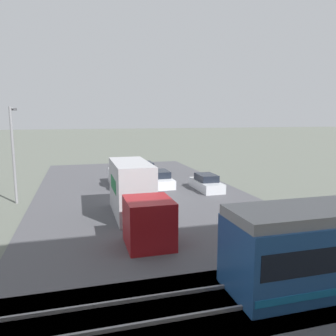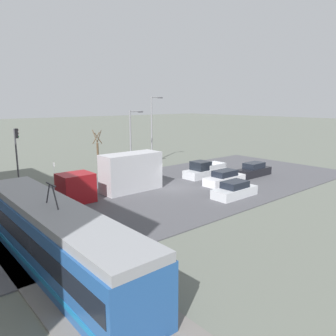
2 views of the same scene
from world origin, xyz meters
name	(u,v)px [view 1 (image 1 of 2)]	position (x,y,z in m)	size (l,w,h in m)	color
ground_plane	(146,199)	(0.00, 0.00, 0.00)	(320.00, 320.00, 0.00)	#60665B
road_surface	(146,199)	(0.00, 0.00, 0.04)	(17.58, 41.87, 0.08)	#4C4C51
rail_bed	(231,299)	(0.00, 15.25, 0.05)	(52.53, 4.40, 0.22)	slate
box_truck	(135,195)	(1.83, 5.38, 1.73)	(2.33, 9.80, 3.57)	maroon
pickup_truck	(121,178)	(1.33, -5.51, 0.77)	(1.92, 5.22, 1.83)	silver
sedan_car_0	(206,183)	(-5.89, -1.70, 0.66)	(1.79, 4.44, 1.41)	silver
sedan_car_1	(145,170)	(-2.02, -10.10, 0.71)	(1.71, 4.62, 1.53)	black
sedan_car_2	(160,179)	(-2.34, -4.59, 0.67)	(1.72, 4.78, 1.44)	silver
street_lamp_near_crossing	(13,148)	(9.84, -1.65, 4.28)	(0.36, 1.95, 7.34)	gray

